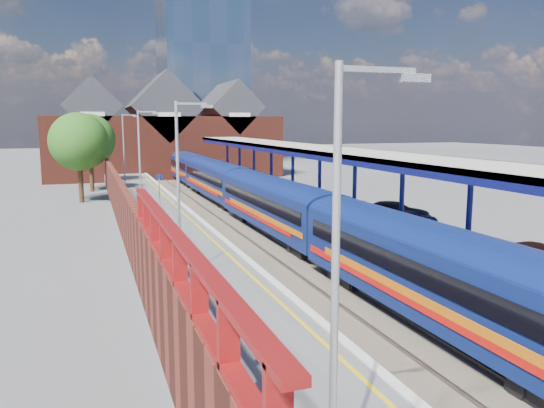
# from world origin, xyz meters

# --- Properties ---
(ground) EXTENTS (240.00, 240.00, 0.00)m
(ground) POSITION_xyz_m (0.00, 30.00, 0.00)
(ground) COLOR #5B5B5E
(ground) RESTS_ON ground
(ballast_bed) EXTENTS (6.00, 76.00, 0.06)m
(ballast_bed) POSITION_xyz_m (0.00, 20.00, 0.03)
(ballast_bed) COLOR #473D33
(ballast_bed) RESTS_ON ground
(rails) EXTENTS (4.51, 76.00, 0.14)m
(rails) POSITION_xyz_m (0.00, 20.00, 0.12)
(rails) COLOR slate
(rails) RESTS_ON ground
(left_platform) EXTENTS (5.00, 76.00, 1.00)m
(left_platform) POSITION_xyz_m (-5.50, 20.00, 0.50)
(left_platform) COLOR #565659
(left_platform) RESTS_ON ground
(right_platform) EXTENTS (6.00, 76.00, 1.00)m
(right_platform) POSITION_xyz_m (6.00, 20.00, 0.50)
(right_platform) COLOR #565659
(right_platform) RESTS_ON ground
(coping_left) EXTENTS (0.30, 76.00, 0.05)m
(coping_left) POSITION_xyz_m (-3.15, 20.00, 1.02)
(coping_left) COLOR silver
(coping_left) RESTS_ON left_platform
(coping_right) EXTENTS (0.30, 76.00, 0.05)m
(coping_right) POSITION_xyz_m (3.15, 20.00, 1.02)
(coping_right) COLOR silver
(coping_right) RESTS_ON right_platform
(yellow_line) EXTENTS (0.14, 76.00, 0.01)m
(yellow_line) POSITION_xyz_m (-3.75, 20.00, 1.01)
(yellow_line) COLOR yellow
(yellow_line) RESTS_ON left_platform
(train) EXTENTS (2.96, 65.92, 3.45)m
(train) POSITION_xyz_m (1.49, 25.03, 2.12)
(train) COLOR navy
(train) RESTS_ON ground
(canopy) EXTENTS (4.50, 52.00, 4.48)m
(canopy) POSITION_xyz_m (5.48, 21.95, 5.25)
(canopy) COLOR navy
(canopy) RESTS_ON right_platform
(lamp_post_a) EXTENTS (1.48, 0.18, 7.00)m
(lamp_post_a) POSITION_xyz_m (-6.36, -8.00, 4.99)
(lamp_post_a) COLOR #A5A8AA
(lamp_post_a) RESTS_ON left_platform
(lamp_post_b) EXTENTS (1.48, 0.18, 7.00)m
(lamp_post_b) POSITION_xyz_m (-6.36, 6.00, 4.99)
(lamp_post_b) COLOR #A5A8AA
(lamp_post_b) RESTS_ON left_platform
(lamp_post_c) EXTENTS (1.48, 0.18, 7.00)m
(lamp_post_c) POSITION_xyz_m (-6.36, 22.00, 4.99)
(lamp_post_c) COLOR #A5A8AA
(lamp_post_c) RESTS_ON left_platform
(lamp_post_d) EXTENTS (1.48, 0.18, 7.00)m
(lamp_post_d) POSITION_xyz_m (-6.36, 38.00, 4.99)
(lamp_post_d) COLOR #A5A8AA
(lamp_post_d) RESTS_ON left_platform
(platform_sign) EXTENTS (0.55, 0.08, 2.50)m
(platform_sign) POSITION_xyz_m (-5.00, 24.00, 2.69)
(platform_sign) COLOR #A5A8AA
(platform_sign) RESTS_ON left_platform
(brick_wall) EXTENTS (0.35, 50.00, 3.86)m
(brick_wall) POSITION_xyz_m (-8.10, 13.54, 2.45)
(brick_wall) COLOR #5E2318
(brick_wall) RESTS_ON left_platform
(station_building) EXTENTS (30.00, 12.12, 13.78)m
(station_building) POSITION_xyz_m (0.00, 58.00, 5.45)
(station_building) COLOR #5E2318
(station_building) RESTS_ON ground
(glass_tower) EXTENTS (14.20, 14.20, 40.30)m
(glass_tower) POSITION_xyz_m (10.00, 80.00, 20.20)
(glass_tower) COLOR slate
(glass_tower) RESTS_ON ground
(tree_near) EXTENTS (5.20, 5.20, 8.10)m
(tree_near) POSITION_xyz_m (-10.35, 35.91, 5.35)
(tree_near) COLOR #382314
(tree_near) RESTS_ON ground
(tree_far) EXTENTS (5.20, 5.20, 8.10)m
(tree_far) POSITION_xyz_m (-9.35, 43.91, 5.35)
(tree_far) COLOR #382314
(tree_far) RESTS_ON ground
(parked_car_red) EXTENTS (4.48, 2.17, 1.47)m
(parked_car_red) POSITION_xyz_m (7.22, 1.56, 1.74)
(parked_car_red) COLOR #982A0C
(parked_car_red) RESTS_ON right_platform
(parked_car_dark) EXTENTS (4.68, 3.32, 1.26)m
(parked_car_dark) POSITION_xyz_m (8.43, 13.85, 1.63)
(parked_car_dark) COLOR black
(parked_car_dark) RESTS_ON right_platform
(parked_car_blue) EXTENTS (4.55, 3.11, 1.16)m
(parked_car_blue) POSITION_xyz_m (7.55, 11.23, 1.58)
(parked_car_blue) COLOR navy
(parked_car_blue) RESTS_ON right_platform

